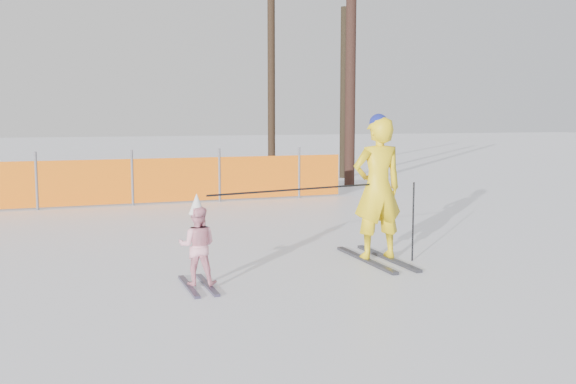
% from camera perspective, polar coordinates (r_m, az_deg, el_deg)
% --- Properties ---
extents(ground, '(120.00, 120.00, 0.00)m').
position_cam_1_polar(ground, '(8.13, 1.22, -7.40)').
color(ground, white).
rests_on(ground, ground).
extents(adult, '(0.72, 1.69, 2.03)m').
position_cam_1_polar(adult, '(8.87, 7.96, 0.36)').
color(adult, black).
rests_on(adult, ground).
extents(child, '(0.54, 1.00, 1.10)m').
position_cam_1_polar(child, '(7.55, -8.06, -4.66)').
color(child, black).
rests_on(child, ground).
extents(ski_poles, '(2.97, 0.51, 1.09)m').
position_cam_1_polar(ski_poles, '(8.33, 4.09, -0.73)').
color(ski_poles, black).
rests_on(ski_poles, ground).
extents(tree_trunks, '(2.50, 3.16, 6.56)m').
position_cam_1_polar(tree_trunks, '(19.87, 3.25, 9.98)').
color(tree_trunks, black).
rests_on(tree_trunks, ground).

